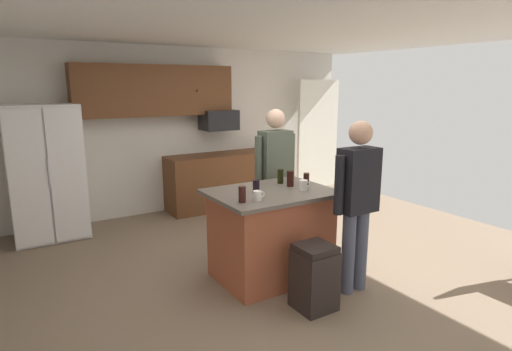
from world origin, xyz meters
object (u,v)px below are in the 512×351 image
mug_ceramic_white (257,196)px  glass_stout_tall (281,176)px  glass_short_whisky (290,179)px  glass_dark_ale (242,194)px  person_guest_right (357,196)px  person_host_foreground (275,169)px  kitchen_island (271,234)px  tumbler_amber (256,186)px  refrigerator (46,173)px  microwave_over_range (219,120)px  mug_blue_stoneware (303,185)px  trash_bin (314,277)px  glass_pilsner (306,179)px

mug_ceramic_white → glass_stout_tall: (0.58, 0.46, 0.03)m
glass_short_whisky → glass_dark_ale: bearing=-160.2°
person_guest_right → person_host_foreground: bearing=-37.0°
kitchen_island → tumbler_amber: size_ratio=10.30×
refrigerator → microwave_over_range: size_ratio=3.16×
microwave_over_range → mug_blue_stoneware: microwave_over_range is taller
mug_ceramic_white → microwave_over_range: bearing=69.9°
trash_bin → person_host_foreground: bearing=69.4°
glass_dark_ale → mug_ceramic_white: (0.15, -0.02, -0.03)m
mug_ceramic_white → tumbler_amber: bearing=60.4°
trash_bin → mug_blue_stoneware: bearing=61.8°
glass_dark_ale → tumbler_amber: (0.32, 0.26, -0.02)m
kitchen_island → person_host_foreground: bearing=53.3°
kitchen_island → refrigerator: bearing=125.9°
microwave_over_range → person_guest_right: person_guest_right is taller
refrigerator → glass_stout_tall: bearing=-47.6°
microwave_over_range → mug_ceramic_white: size_ratio=4.49×
refrigerator → person_guest_right: bearing=-53.7°
microwave_over_range → trash_bin: size_ratio=0.92×
person_guest_right → tumbler_amber: size_ratio=13.96×
mug_blue_stoneware → person_guest_right: bearing=-65.7°
glass_stout_tall → glass_pilsner: size_ratio=1.19×
person_guest_right → glass_dark_ale: (-0.99, 0.48, 0.04)m
person_guest_right → tumbler_amber: person_guest_right is taller
glass_short_whisky → glass_pilsner: size_ratio=1.27×
microwave_over_range → glass_stout_tall: size_ratio=3.58×
glass_dark_ale → glass_pilsner: glass_dark_ale is taller
glass_dark_ale → mug_blue_stoneware: bearing=3.7°
person_guest_right → refrigerator: bearing=-1.2°
person_host_foreground → glass_pilsner: 0.68m
tumbler_amber → glass_stout_tall: (0.42, 0.17, 0.02)m
tumbler_amber → glass_short_whisky: (0.43, 0.00, 0.02)m
refrigerator → glass_dark_ale: size_ratio=11.73×
person_host_foreground → mug_ceramic_white: bearing=-5.2°
refrigerator → mug_blue_stoneware: 3.45m
glass_stout_tall → person_guest_right: bearing=-74.5°
glass_stout_tall → person_host_foreground: bearing=62.3°
microwave_over_range → glass_stout_tall: 2.52m
glass_short_whisky → person_guest_right: bearing=-71.9°
refrigerator → tumbler_amber: size_ratio=14.67×
mug_ceramic_white → mug_blue_stoneware: bearing=6.5°
refrigerator → trash_bin: size_ratio=2.91×
kitchen_island → glass_pilsner: (0.47, 0.02, 0.53)m
refrigerator → kitchen_island: size_ratio=1.42×
glass_stout_tall → glass_short_whisky: size_ratio=0.94×
microwave_over_range → glass_stout_tall: microwave_over_range is taller
refrigerator → glass_stout_tall: size_ratio=11.33×
mug_blue_stoneware → glass_short_whisky: (-0.01, 0.22, 0.03)m
microwave_over_range → glass_short_whisky: 2.68m
refrigerator → glass_short_whisky: size_ratio=10.60×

